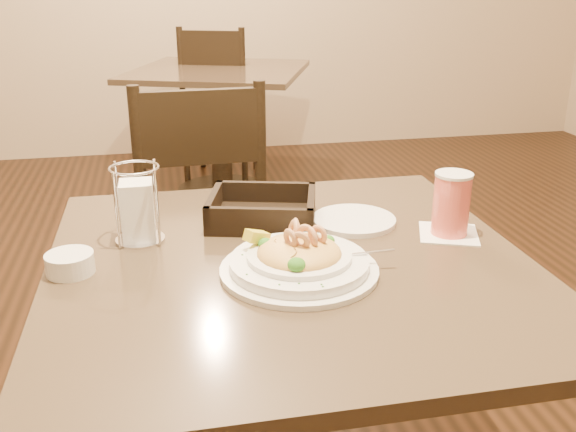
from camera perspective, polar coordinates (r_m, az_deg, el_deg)
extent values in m
cylinder|color=black|center=(1.41, 0.17, -17.27)|extent=(0.12, 0.12, 0.66)
cube|color=brown|center=(1.22, 0.19, -4.49)|extent=(0.90, 0.90, 0.03)
cylinder|color=black|center=(3.81, -5.81, 2.35)|extent=(0.52, 0.52, 0.03)
cylinder|color=black|center=(3.71, -6.00, 7.39)|extent=(0.12, 0.12, 0.66)
cube|color=brown|center=(3.65, -6.21, 12.66)|extent=(1.16, 1.16, 0.03)
cube|color=black|center=(2.18, -7.94, -0.12)|extent=(0.44, 0.44, 0.04)
cylinder|color=black|center=(2.46, -3.94, -3.40)|extent=(0.04, 0.04, 0.43)
cylinder|color=black|center=(2.43, -12.34, -4.15)|extent=(0.04, 0.04, 0.43)
cylinder|color=black|center=(2.14, -2.27, -7.29)|extent=(0.04, 0.04, 0.43)
cylinder|color=black|center=(2.11, -11.99, -8.23)|extent=(0.04, 0.04, 0.43)
cylinder|color=black|center=(1.96, -2.47, 5.30)|extent=(0.04, 0.04, 0.46)
cylinder|color=black|center=(1.92, -13.08, 4.48)|extent=(0.04, 0.04, 0.46)
cube|color=black|center=(1.91, -7.88, 7.80)|extent=(0.36, 0.04, 0.22)
cube|color=black|center=(4.01, -6.01, 9.73)|extent=(0.54, 0.54, 0.04)
cylinder|color=black|center=(4.19, -2.89, 7.03)|extent=(0.04, 0.04, 0.43)
cylinder|color=black|center=(4.27, -7.68, 7.14)|extent=(0.04, 0.04, 0.43)
cylinder|color=black|center=(3.85, -3.89, 5.73)|extent=(0.04, 0.04, 0.43)
cylinder|color=black|center=(3.94, -9.05, 5.87)|extent=(0.04, 0.04, 0.43)
cylinder|color=black|center=(3.75, -4.07, 12.89)|extent=(0.04, 0.04, 0.46)
cylinder|color=black|center=(3.84, -9.47, 12.86)|extent=(0.04, 0.04, 0.46)
cube|color=black|center=(3.78, -6.87, 14.39)|extent=(0.35, 0.15, 0.22)
cylinder|color=white|center=(1.16, 0.99, -4.83)|extent=(0.29, 0.29, 0.01)
cylinder|color=white|center=(1.15, 1.00, -4.19)|extent=(0.25, 0.25, 0.02)
cylinder|color=white|center=(1.15, 1.00, -3.58)|extent=(0.19, 0.19, 0.01)
ellipsoid|color=gold|center=(1.15, 1.00, -3.33)|extent=(0.15, 0.15, 0.05)
cube|color=yellow|center=(1.18, -2.79, -1.86)|extent=(0.06, 0.05, 0.04)
cube|color=silver|center=(1.17, 6.91, -3.28)|extent=(0.11, 0.02, 0.01)
cube|color=silver|center=(1.15, 4.15, -3.37)|extent=(0.03, 0.02, 0.00)
torus|color=gold|center=(1.10, 0.18, -3.38)|extent=(0.03, 0.03, 0.02)
torus|color=gold|center=(1.11, -0.19, -3.21)|extent=(0.03, 0.03, 0.02)
torus|color=gold|center=(1.14, 0.93, -2.48)|extent=(0.03, 0.03, 0.02)
torus|color=gold|center=(1.12, 1.48, -3.07)|extent=(0.04, 0.04, 0.02)
torus|color=gold|center=(1.19, 1.41, -1.37)|extent=(0.04, 0.03, 0.03)
torus|color=gold|center=(1.14, -0.70, -2.39)|extent=(0.03, 0.03, 0.02)
torus|color=gold|center=(1.18, -0.12, -1.71)|extent=(0.05, 0.05, 0.02)
torus|color=gold|center=(1.15, 0.65, -2.02)|extent=(0.04, 0.04, 0.01)
torus|color=gold|center=(1.15, 1.50, -1.76)|extent=(0.04, 0.04, 0.01)
torus|color=gold|center=(1.17, 0.15, -2.22)|extent=(0.03, 0.03, 0.02)
torus|color=gold|center=(1.14, 1.26, -2.16)|extent=(0.03, 0.03, 0.01)
torus|color=gold|center=(1.14, 0.81, -2.75)|extent=(0.03, 0.03, 0.02)
torus|color=gold|center=(1.14, 1.18, -2.56)|extent=(0.04, 0.04, 0.02)
torus|color=gold|center=(1.16, 1.15, -2.66)|extent=(0.03, 0.03, 0.02)
torus|color=gold|center=(1.14, 2.58, -2.77)|extent=(0.03, 0.03, 0.01)
torus|color=gold|center=(1.16, 0.16, -2.14)|extent=(0.03, 0.03, 0.01)
torus|color=gold|center=(1.14, 1.09, -2.72)|extent=(0.05, 0.04, 0.03)
torus|color=#EFA976|center=(1.12, 0.22, -2.03)|extent=(0.03, 0.04, 0.04)
torus|color=#EFA976|center=(1.14, 2.79, -1.65)|extent=(0.03, 0.04, 0.04)
torus|color=#EFA976|center=(1.12, 2.22, -1.92)|extent=(0.02, 0.04, 0.04)
torus|color=#EFA976|center=(1.11, 1.15, -2.20)|extent=(0.04, 0.04, 0.04)
torus|color=#EFA976|center=(1.17, 0.93, -1.02)|extent=(0.02, 0.04, 0.04)
torus|color=#EFA976|center=(1.14, 1.63, -1.55)|extent=(0.04, 0.03, 0.04)
torus|color=#EFA976|center=(1.16, 0.47, -1.19)|extent=(0.02, 0.04, 0.04)
ellipsoid|color=#246016|center=(1.18, 3.52, -2.20)|extent=(0.03, 0.03, 0.02)
ellipsoid|color=#246016|center=(1.16, -2.00, -2.50)|extent=(0.03, 0.03, 0.02)
ellipsoid|color=#246016|center=(1.08, 0.77, -4.36)|extent=(0.03, 0.03, 0.02)
cube|color=#266619|center=(1.21, 4.97, -2.55)|extent=(0.00, 0.00, 0.00)
cube|color=#266619|center=(1.05, 3.12, -6.28)|extent=(0.00, 0.00, 0.00)
cube|color=#266619|center=(1.06, -0.77, -6.11)|extent=(0.00, 0.00, 0.00)
cube|color=#266619|center=(1.20, -3.02, -2.65)|extent=(0.00, 0.00, 0.00)
cube|color=#266619|center=(1.06, 0.98, -6.01)|extent=(0.00, 0.00, 0.00)
cube|color=#266619|center=(1.17, -4.08, -3.45)|extent=(0.00, 0.00, 0.00)
cube|color=#266619|center=(1.09, -3.69, -5.19)|extent=(0.00, 0.00, 0.00)
cube|color=#266619|center=(1.21, -2.65, -2.55)|extent=(0.00, 0.00, 0.00)
cube|color=#266619|center=(1.25, 1.12, -1.57)|extent=(0.00, 0.00, 0.00)
cube|color=#266619|center=(1.06, 2.99, -6.09)|extent=(0.00, 0.00, 0.00)
cube|color=white|center=(1.37, 14.08, -1.53)|extent=(0.15, 0.15, 0.00)
cylinder|color=#F56456|center=(1.34, 14.32, 1.02)|extent=(0.07, 0.07, 0.13)
cylinder|color=white|center=(1.32, 14.56, 3.59)|extent=(0.08, 0.08, 0.01)
cube|color=black|center=(1.39, -2.29, -0.18)|extent=(0.26, 0.24, 0.02)
cube|color=black|center=(1.37, 2.07, 0.94)|extent=(0.06, 0.18, 0.05)
cube|color=black|center=(1.39, -6.62, 1.11)|extent=(0.06, 0.18, 0.05)
cube|color=black|center=(1.46, -1.98, 2.17)|extent=(0.22, 0.07, 0.05)
cube|color=black|center=(1.30, -2.66, -0.25)|extent=(0.22, 0.07, 0.05)
cylinder|color=silver|center=(1.33, -12.98, -2.02)|extent=(0.10, 0.10, 0.01)
torus|color=silver|center=(1.28, -13.53, 4.20)|extent=(0.10, 0.10, 0.01)
cube|color=white|center=(1.31, -13.20, 0.49)|extent=(0.08, 0.08, 0.12)
cylinder|color=silver|center=(1.27, -15.02, 0.45)|extent=(0.01, 0.01, 0.15)
cylinder|color=silver|center=(1.27, -11.56, 0.70)|extent=(0.01, 0.01, 0.15)
cylinder|color=silver|center=(1.34, -14.87, 1.58)|extent=(0.01, 0.01, 0.15)
cylinder|color=silver|center=(1.34, -11.60, 1.82)|extent=(0.01, 0.01, 0.15)
cylinder|color=white|center=(1.39, 5.87, -0.38)|extent=(0.21, 0.21, 0.01)
cylinder|color=white|center=(1.22, -18.81, -4.00)|extent=(0.10, 0.10, 0.04)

